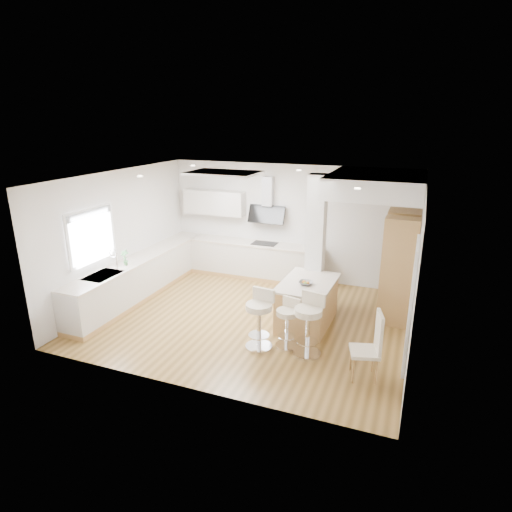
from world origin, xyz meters
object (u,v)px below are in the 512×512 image
at_px(peninsula, 307,303).
at_px(dining_chair, 372,344).
at_px(bar_stool_a, 260,316).
at_px(bar_stool_c, 309,321).
at_px(bar_stool_b, 288,320).

height_order(peninsula, dining_chair, dining_chair).
relative_size(bar_stool_a, bar_stool_c, 0.98).
bearing_deg(dining_chair, bar_stool_b, 146.78).
distance_m(peninsula, bar_stool_a, 1.27).
xyz_separation_m(peninsula, bar_stool_c, (0.30, -1.06, 0.16)).
bearing_deg(bar_stool_c, bar_stool_a, -161.95).
bearing_deg(bar_stool_b, bar_stool_a, -141.26).
bearing_deg(dining_chair, peninsula, 118.56).
xyz_separation_m(bar_stool_c, dining_chair, (1.06, -0.35, -0.02)).
height_order(bar_stool_a, bar_stool_c, bar_stool_c).
xyz_separation_m(peninsula, dining_chair, (1.36, -1.41, 0.14)).
bearing_deg(peninsula, bar_stool_c, -72.53).
height_order(peninsula, bar_stool_c, bar_stool_c).
relative_size(peninsula, bar_stool_b, 1.67).
height_order(peninsula, bar_stool_b, peninsula).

